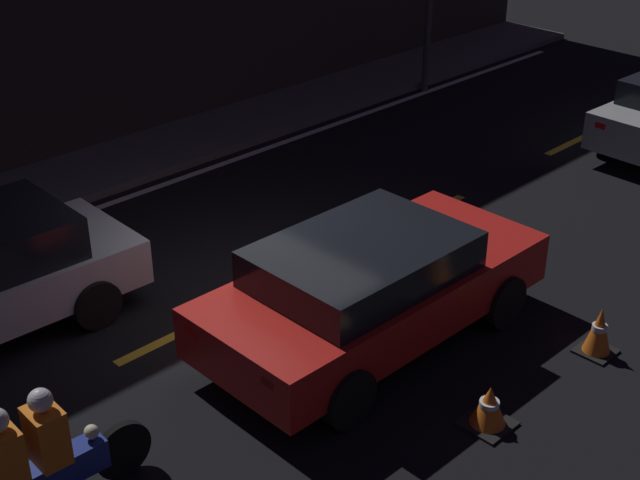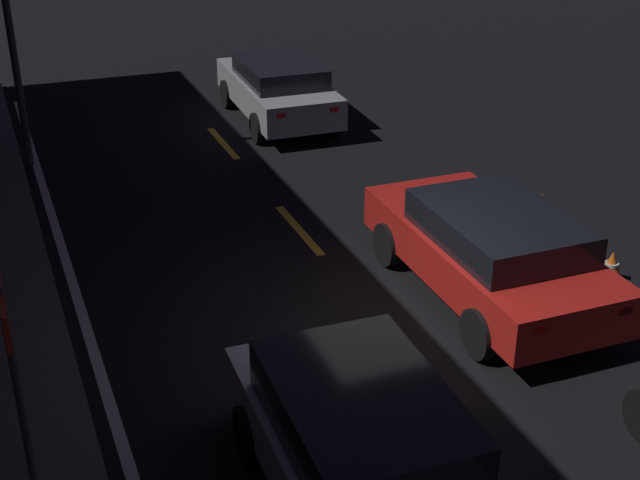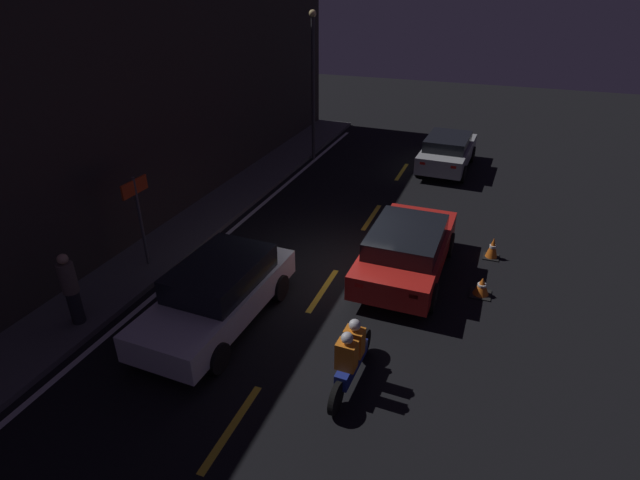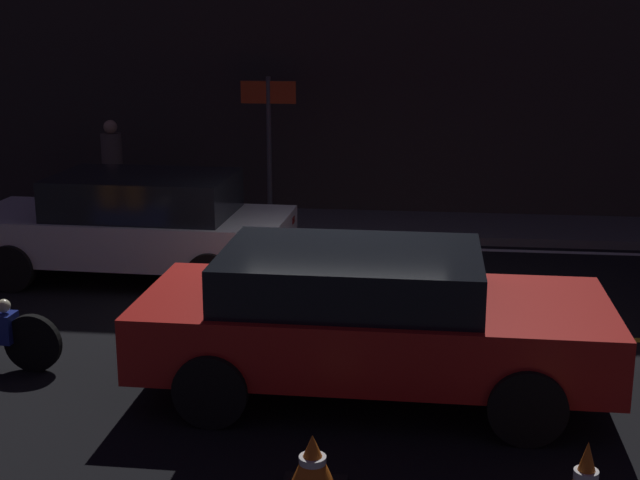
# 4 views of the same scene
# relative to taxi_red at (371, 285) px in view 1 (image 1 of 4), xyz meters

# --- Properties ---
(ground_plane) EXTENTS (56.00, 56.00, 0.00)m
(ground_plane) POSITION_rel_taxi_red_xyz_m (-0.44, 1.72, -0.76)
(ground_plane) COLOR black
(raised_curb) EXTENTS (28.00, 1.79, 0.13)m
(raised_curb) POSITION_rel_taxi_red_xyz_m (-0.44, 6.59, -0.69)
(raised_curb) COLOR #4C4C4F
(raised_curb) RESTS_ON ground
(lane_dash_c) EXTENTS (2.00, 0.14, 0.01)m
(lane_dash_c) POSITION_rel_taxi_red_xyz_m (-1.44, 1.72, -0.76)
(lane_dash_c) COLOR gold
(lane_dash_c) RESTS_ON ground
(lane_dash_d) EXTENTS (2.00, 0.14, 0.01)m
(lane_dash_d) POSITION_rel_taxi_red_xyz_m (3.06, 1.72, -0.76)
(lane_dash_d) COLOR gold
(lane_dash_d) RESTS_ON ground
(lane_dash_e) EXTENTS (2.00, 0.14, 0.01)m
(lane_dash_e) POSITION_rel_taxi_red_xyz_m (7.56, 1.72, -0.76)
(lane_dash_e) COLOR gold
(lane_dash_e) RESTS_ON ground
(lane_solid_kerb) EXTENTS (25.20, 0.14, 0.01)m
(lane_solid_kerb) POSITION_rel_taxi_red_xyz_m (-0.44, 5.45, -0.76)
(lane_solid_kerb) COLOR silver
(lane_solid_kerb) RESTS_ON ground
(taxi_red) EXTENTS (4.39, 2.03, 1.39)m
(taxi_red) POSITION_rel_taxi_red_xyz_m (0.00, 0.00, 0.00)
(taxi_red) COLOR red
(taxi_red) RESTS_ON ground
(motorcycle) EXTENTS (2.19, 0.39, 1.37)m
(motorcycle) POSITION_rel_taxi_red_xyz_m (-4.24, 0.14, -0.12)
(motorcycle) COLOR black
(motorcycle) RESTS_ON ground
(traffic_cone_near) EXTENTS (0.49, 0.49, 0.48)m
(traffic_cone_near) POSITION_rel_taxi_red_xyz_m (-0.28, -1.92, -0.53)
(traffic_cone_near) COLOR black
(traffic_cone_near) RESTS_ON ground
(traffic_cone_mid) EXTENTS (0.42, 0.42, 0.60)m
(traffic_cone_mid) POSITION_rel_taxi_red_xyz_m (1.69, -2.04, -0.47)
(traffic_cone_mid) COLOR black
(traffic_cone_mid) RESTS_ON ground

